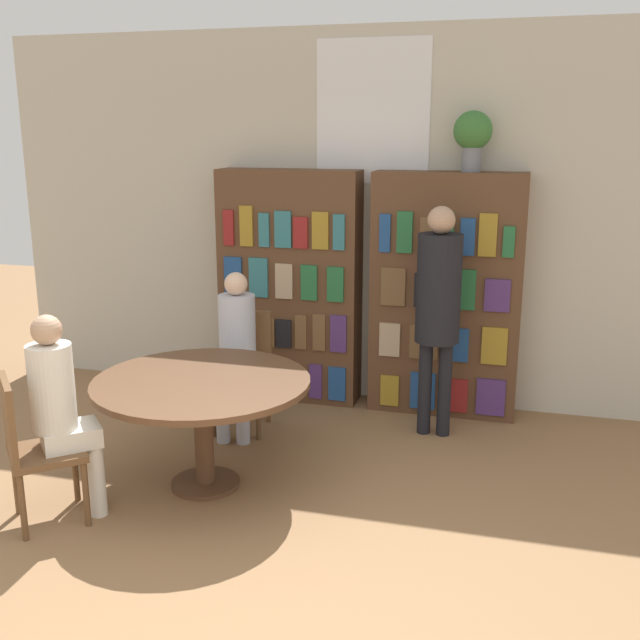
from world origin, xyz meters
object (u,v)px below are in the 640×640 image
chair_near_camera (31,443)px  bookshelf_left (290,287)px  bookshelf_right (446,296)px  librarian_standing (439,297)px  flower_vase (473,134)px  chair_left_side (243,364)px  seated_reader_left (236,345)px  reading_table (202,395)px  seated_reader_right (62,406)px

chair_near_camera → bookshelf_left: bearing=119.6°
bookshelf_right → librarian_standing: bookshelf_right is taller
chair_near_camera → flower_vase: bearing=95.1°
chair_left_side → seated_reader_left: size_ratio=0.72×
librarian_standing → seated_reader_left: bearing=-164.0°
reading_table → chair_near_camera: size_ratio=1.52×
bookshelf_right → seated_reader_right: bearing=-129.9°
bookshelf_right → seated_reader_left: 1.69m
flower_vase → reading_table: 2.76m
bookshelf_right → librarian_standing: 0.51m
flower_vase → chair_near_camera: 3.69m
reading_table → seated_reader_left: bearing=96.7°
chair_left_side → librarian_standing: bearing=-177.7°
flower_vase → seated_reader_right: 3.44m
bookshelf_left → librarian_standing: bookshelf_left is taller
reading_table → librarian_standing: 1.85m
librarian_standing → chair_near_camera: bearing=-136.9°
chair_left_side → librarian_standing: (1.43, 0.23, 0.55)m
bookshelf_right → chair_near_camera: (-2.06, -2.42, -0.46)m
reading_table → librarian_standing: librarian_standing is taller
bookshelf_left → bookshelf_right: size_ratio=1.00×
bookshelf_left → reading_table: size_ratio=1.41×
seated_reader_right → librarian_standing: 2.66m
chair_near_camera → seated_reader_right: seated_reader_right is taller
seated_reader_left → seated_reader_right: 1.49m
chair_near_camera → seated_reader_right: 0.27m
flower_vase → seated_reader_right: bearing=-131.9°
chair_near_camera → chair_left_side: bearing=117.0°
chair_near_camera → librarian_standing: size_ratio=0.52×
reading_table → seated_reader_left: 0.84m
flower_vase → seated_reader_left: bearing=-149.6°
flower_vase → chair_near_camera: flower_vase is taller
seated_reader_left → librarian_standing: 1.50m
reading_table → chair_left_side: 1.02m
reading_table → chair_near_camera: (-0.75, -0.69, -0.12)m
bookshelf_left → reading_table: (-0.03, -1.74, -0.33)m
bookshelf_right → reading_table: (-1.31, -1.74, -0.33)m
seated_reader_right → librarian_standing: size_ratio=0.72×
bookshelf_right → seated_reader_right: 3.01m
bookshelf_left → seated_reader_right: size_ratio=1.55×
flower_vase → librarian_standing: size_ratio=0.26×
reading_table → librarian_standing: size_ratio=0.80×
seated_reader_left → librarian_standing: (1.41, 0.40, 0.35)m
flower_vase → chair_left_side: 2.42m
chair_near_camera → seated_reader_right: size_ratio=0.72×
bookshelf_right → seated_reader_right: bookshelf_right is taller
bookshelf_right → seated_reader_left: size_ratio=1.56×
flower_vase → librarian_standing: 1.25m
chair_near_camera → seated_reader_left: seated_reader_left is taller
flower_vase → librarian_standing: (-0.15, -0.51, -1.13)m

